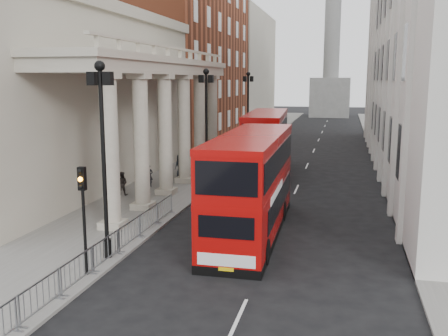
# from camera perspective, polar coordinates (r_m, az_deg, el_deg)

# --- Properties ---
(ground) EXTENTS (260.00, 260.00, 0.00)m
(ground) POSITION_cam_1_polar(r_m,az_deg,el_deg) (18.99, -17.01, -14.24)
(ground) COLOR black
(ground) RESTS_ON ground
(sidewalk_west) EXTENTS (6.00, 140.00, 0.12)m
(sidewalk_west) POSITION_cam_1_polar(r_m,az_deg,el_deg) (47.02, -1.54, 0.77)
(sidewalk_west) COLOR slate
(sidewalk_west) RESTS_ON ground
(sidewalk_east) EXTENTS (3.00, 140.00, 0.12)m
(sidewalk_east) POSITION_cam_1_polar(r_m,az_deg,el_deg) (45.64, 18.89, -0.06)
(sidewalk_east) COLOR slate
(sidewalk_east) RESTS_ON ground
(kerb) EXTENTS (0.20, 140.00, 0.14)m
(kerb) POSITION_cam_1_polar(r_m,az_deg,el_deg) (46.34, 1.99, 0.64)
(kerb) COLOR slate
(kerb) RESTS_ON ground
(portico_building) EXTENTS (9.00, 28.00, 12.00)m
(portico_building) POSITION_cam_1_polar(r_m,az_deg,el_deg) (38.24, -17.43, 7.12)
(portico_building) COLOR #A19A87
(portico_building) RESTS_ON ground
(brick_building) EXTENTS (9.00, 32.00, 22.00)m
(brick_building) POSITION_cam_1_polar(r_m,az_deg,el_deg) (65.86, -3.87, 12.97)
(brick_building) COLOR brown
(brick_building) RESTS_ON ground
(west_building_far) EXTENTS (9.00, 30.00, 20.00)m
(west_building_far) POSITION_cam_1_polar(r_m,az_deg,el_deg) (96.82, 1.92, 11.47)
(west_building_far) COLOR #A19A87
(west_building_far) RESTS_ON ground
(east_building) EXTENTS (8.00, 55.00, 25.00)m
(east_building) POSITION_cam_1_polar(r_m,az_deg,el_deg) (47.53, 22.66, 15.16)
(east_building) COLOR beige
(east_building) RESTS_ON ground
(monument_column) EXTENTS (8.00, 8.00, 54.20)m
(monument_column) POSITION_cam_1_polar(r_m,az_deg,el_deg) (107.15, 12.25, 14.33)
(monument_column) COLOR #60605E
(monument_column) RESTS_ON ground
(lamp_post_south) EXTENTS (1.05, 0.44, 8.32)m
(lamp_post_south) POSITION_cam_1_polar(r_m,az_deg,el_deg) (21.33, -13.65, 2.34)
(lamp_post_south) COLOR black
(lamp_post_south) RESTS_ON sidewalk_west
(lamp_post_mid) EXTENTS (1.05, 0.44, 8.32)m
(lamp_post_mid) POSITION_cam_1_polar(r_m,az_deg,el_deg) (36.22, -2.03, 5.70)
(lamp_post_mid) COLOR black
(lamp_post_mid) RESTS_ON sidewalk_west
(lamp_post_north) EXTENTS (1.05, 0.44, 8.32)m
(lamp_post_north) POSITION_cam_1_polar(r_m,az_deg,el_deg) (51.78, 2.76, 7.02)
(lamp_post_north) COLOR black
(lamp_post_north) RESTS_ON sidewalk_west
(traffic_light) EXTENTS (0.28, 0.33, 4.30)m
(traffic_light) POSITION_cam_1_polar(r_m,az_deg,el_deg) (19.86, -15.83, -3.63)
(traffic_light) COLOR black
(traffic_light) RESTS_ON sidewalk_west
(crowd_barriers) EXTENTS (0.50, 18.75, 1.10)m
(crowd_barriers) POSITION_cam_1_polar(r_m,az_deg,el_deg) (20.69, -14.80, -10.07)
(crowd_barriers) COLOR gray
(crowd_barriers) RESTS_ON sidewalk_west
(bus_near) EXTENTS (3.01, 11.75, 5.05)m
(bus_near) POSITION_cam_1_polar(r_m,az_deg,el_deg) (24.76, 3.16, -1.67)
(bus_near) COLOR #A30807
(bus_near) RESTS_ON ground
(bus_far) EXTENTS (3.61, 11.90, 5.07)m
(bus_far) POSITION_cam_1_polar(r_m,az_deg,el_deg) (40.70, 4.83, 2.96)
(bus_far) COLOR #A50807
(bus_far) RESTS_ON ground
(pedestrian_a) EXTENTS (0.68, 0.57, 1.60)m
(pedestrian_a) POSITION_cam_1_polar(r_m,az_deg,el_deg) (35.89, -8.59, -0.88)
(pedestrian_a) COLOR black
(pedestrian_a) RESTS_ON sidewalk_west
(pedestrian_b) EXTENTS (0.80, 0.64, 1.57)m
(pedestrian_b) POSITION_cam_1_polar(r_m,az_deg,el_deg) (33.65, -11.59, -1.74)
(pedestrian_b) COLOR black
(pedestrian_b) RESTS_ON sidewalk_west
(pedestrian_c) EXTENTS (1.00, 0.78, 1.81)m
(pedestrian_c) POSITION_cam_1_polar(r_m,az_deg,el_deg) (39.12, -5.03, 0.26)
(pedestrian_c) COLOR black
(pedestrian_c) RESTS_ON sidewalk_west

